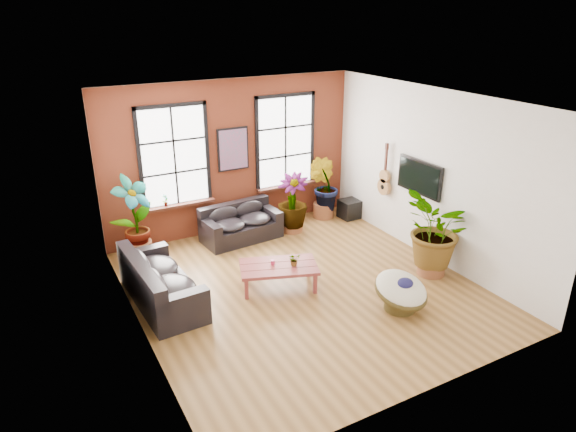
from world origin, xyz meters
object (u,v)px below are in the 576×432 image
at_px(sofa_back, 240,224).
at_px(sofa_left, 159,283).
at_px(coffee_table, 279,268).
at_px(papasan_chair, 401,291).

height_order(sofa_back, sofa_left, sofa_left).
xyz_separation_m(coffee_table, papasan_chair, (1.51, -1.70, -0.04)).
bearing_deg(papasan_chair, coffee_table, 117.86).
height_order(coffee_table, papasan_chair, papasan_chair).
bearing_deg(sofa_left, sofa_back, -55.56).
relative_size(sofa_left, coffee_table, 1.39).
height_order(sofa_back, coffee_table, sofa_back).
bearing_deg(sofa_left, coffee_table, -107.17).
xyz_separation_m(sofa_back, sofa_left, (-2.38, -1.84, 0.03)).
bearing_deg(coffee_table, sofa_left, -174.05).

